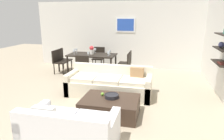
# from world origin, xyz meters

# --- Properties ---
(ground_plane) EXTENTS (18.00, 18.00, 0.00)m
(ground_plane) POSITION_xyz_m (0.00, 0.00, 0.00)
(ground_plane) COLOR tan
(back_wall_unit) EXTENTS (8.40, 0.09, 2.70)m
(back_wall_unit) POSITION_xyz_m (0.30, 3.53, 1.35)
(back_wall_unit) COLOR silver
(back_wall_unit) RESTS_ON ground
(sofa_beige) EXTENTS (2.28, 0.90, 0.78)m
(sofa_beige) POSITION_xyz_m (0.08, 0.34, 0.29)
(sofa_beige) COLOR beige
(sofa_beige) RESTS_ON ground
(loveseat_white) EXTENTS (1.48, 0.90, 0.78)m
(loveseat_white) POSITION_xyz_m (0.02, -2.11, 0.29)
(loveseat_white) COLOR white
(loveseat_white) RESTS_ON ground
(coffee_table) EXTENTS (1.23, 0.91, 0.38)m
(coffee_table) POSITION_xyz_m (0.38, -0.80, 0.19)
(coffee_table) COLOR #38281E
(coffee_table) RESTS_ON ground
(decorative_bowl) EXTENTS (0.32, 0.32, 0.08)m
(decorative_bowl) POSITION_xyz_m (0.40, -0.75, 0.42)
(decorative_bowl) COLOR black
(decorative_bowl) RESTS_ON coffee_table
(apple_on_coffee_table) EXTENTS (0.08, 0.08, 0.08)m
(apple_on_coffee_table) POSITION_xyz_m (0.17, -0.69, 0.42)
(apple_on_coffee_table) COLOR #669E2D
(apple_on_coffee_table) RESTS_ON coffee_table
(dining_table) EXTENTS (1.75, 0.90, 0.75)m
(dining_table) POSITION_xyz_m (-1.05, 2.20, 0.68)
(dining_table) COLOR black
(dining_table) RESTS_ON ground
(dining_chair_foot) EXTENTS (0.44, 0.44, 0.88)m
(dining_chair_foot) POSITION_xyz_m (-1.05, 1.34, 0.50)
(dining_chair_foot) COLOR black
(dining_chair_foot) RESTS_ON ground
(dining_chair_right_far) EXTENTS (0.44, 0.44, 0.88)m
(dining_chair_right_far) POSITION_xyz_m (0.23, 2.40, 0.50)
(dining_chair_right_far) COLOR black
(dining_chair_right_far) RESTS_ON ground
(dining_chair_left_far) EXTENTS (0.44, 0.44, 0.88)m
(dining_chair_left_far) POSITION_xyz_m (-2.33, 2.40, 0.50)
(dining_chair_left_far) COLOR black
(dining_chair_left_far) RESTS_ON ground
(dining_chair_right_near) EXTENTS (0.44, 0.44, 0.88)m
(dining_chair_right_near) POSITION_xyz_m (0.23, 2.00, 0.50)
(dining_chair_right_near) COLOR black
(dining_chair_right_near) RESTS_ON ground
(dining_chair_head) EXTENTS (0.44, 0.44, 0.88)m
(dining_chair_head) POSITION_xyz_m (-1.05, 3.05, 0.50)
(dining_chair_head) COLOR black
(dining_chair_head) RESTS_ON ground
(dining_chair_left_near) EXTENTS (0.44, 0.44, 0.88)m
(dining_chair_left_near) POSITION_xyz_m (-2.33, 2.00, 0.50)
(dining_chair_left_near) COLOR black
(dining_chair_left_near) RESTS_ON ground
(wine_glass_left_far) EXTENTS (0.08, 0.08, 0.18)m
(wine_glass_left_far) POSITION_xyz_m (-1.70, 2.31, 0.88)
(wine_glass_left_far) COLOR silver
(wine_glass_left_far) RESTS_ON dining_table
(wine_glass_right_near) EXTENTS (0.07, 0.07, 0.16)m
(wine_glass_right_near) POSITION_xyz_m (-0.39, 2.09, 0.86)
(wine_glass_right_near) COLOR silver
(wine_glass_right_near) RESTS_ON dining_table
(wine_glass_head) EXTENTS (0.08, 0.08, 0.16)m
(wine_glass_head) POSITION_xyz_m (-1.05, 2.59, 0.87)
(wine_glass_head) COLOR silver
(wine_glass_head) RESTS_ON dining_table
(wine_glass_right_far) EXTENTS (0.06, 0.06, 0.18)m
(wine_glass_right_far) POSITION_xyz_m (-0.39, 2.31, 0.87)
(wine_glass_right_far) COLOR silver
(wine_glass_right_far) RESTS_ON dining_table
(wine_glass_left_near) EXTENTS (0.07, 0.07, 0.18)m
(wine_glass_left_near) POSITION_xyz_m (-1.70, 2.09, 0.88)
(wine_glass_left_near) COLOR silver
(wine_glass_left_near) RESTS_ON dining_table
(wine_glass_foot) EXTENTS (0.07, 0.07, 0.16)m
(wine_glass_foot) POSITION_xyz_m (-1.05, 1.81, 0.86)
(wine_glass_foot) COLOR silver
(wine_glass_foot) RESTS_ON dining_table
(centerpiece_vase) EXTENTS (0.16, 0.16, 0.31)m
(centerpiece_vase) POSITION_xyz_m (-1.06, 2.22, 0.91)
(centerpiece_vase) COLOR silver
(centerpiece_vase) RESTS_ON dining_table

